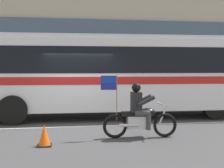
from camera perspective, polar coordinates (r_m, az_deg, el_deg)
ground_plane at (r=10.75m, az=-6.44°, el=-7.55°), size 60.00×60.00×0.00m
sidewalk_curb at (r=15.78m, az=-7.15°, el=-3.85°), size 28.00×3.80×0.15m
lane_center_stripe at (r=10.16m, az=-6.31°, el=-8.15°), size 26.60×0.14×0.01m
office_building_facade at (r=18.38m, az=-7.47°, el=15.57°), size 28.00×0.89×11.89m
transit_bus at (r=11.94m, az=1.51°, el=2.64°), size 12.97×2.90×3.22m
motorcycle_with_rider at (r=8.44m, az=5.33°, el=-5.90°), size 2.20×0.64×1.78m
fire_hydrant at (r=15.33m, az=12.29°, el=-2.43°), size 0.22×0.30×0.75m
traffic_cone at (r=7.80m, az=-12.96°, el=-9.78°), size 0.36×0.36×0.55m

